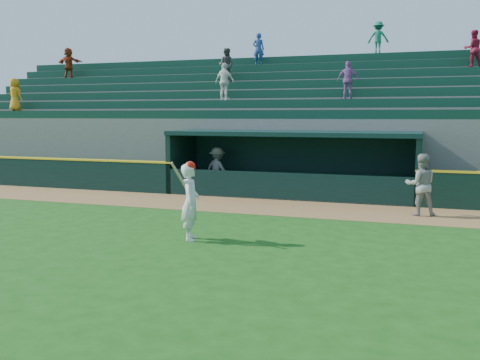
{
  "coord_description": "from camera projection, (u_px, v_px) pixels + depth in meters",
  "views": [
    {
      "loc": [
        4.72,
        -12.16,
        3.08
      ],
      "look_at": [
        0.0,
        1.6,
        1.3
      ],
      "focal_mm": 40.0,
      "sensor_mm": 36.0,
      "label": 1
    }
  ],
  "objects": [
    {
      "name": "dugout",
      "position": [
        294.0,
        160.0,
        20.66
      ],
      "size": [
        9.4,
        2.8,
        2.46
      ],
      "color": "slate",
      "rests_on": "ground"
    },
    {
      "name": "warning_track",
      "position": [
        272.0,
        207.0,
        17.91
      ],
      "size": [
        40.0,
        3.0,
        0.01
      ],
      "primitive_type": "cube",
      "color": "olive",
      "rests_on": "ground"
    },
    {
      "name": "field_wall_left",
      "position": [
        12.0,
        172.0,
        23.34
      ],
      "size": [
        15.5,
        0.3,
        1.2
      ],
      "primitive_type": "cube",
      "color": "black",
      "rests_on": "ground"
    },
    {
      "name": "wall_stripe_left",
      "position": [
        11.0,
        157.0,
        23.26
      ],
      "size": [
        15.5,
        0.32,
        0.06
      ],
      "primitive_type": "cube",
      "color": "yellow",
      "rests_on": "field_wall_left"
    },
    {
      "name": "stands",
      "position": [
        316.0,
        129.0,
        24.82
      ],
      "size": [
        34.5,
        6.25,
        7.46
      ],
      "color": "slate",
      "rests_on": "ground"
    },
    {
      "name": "dugout_player_inside",
      "position": [
        218.0,
        169.0,
        21.62
      ],
      "size": [
        1.31,
        1.03,
        1.78
      ],
      "primitive_type": "imported",
      "rotation": [
        0.0,
        0.0,
        2.78
      ],
      "color": "#9D9E99",
      "rests_on": "ground"
    },
    {
      "name": "batter_at_plate",
      "position": [
        190.0,
        201.0,
        13.14
      ],
      "size": [
        0.66,
        0.85,
        1.97
      ],
      "color": "white",
      "rests_on": "ground"
    },
    {
      "name": "ground",
      "position": [
        219.0,
        239.0,
        13.31
      ],
      "size": [
        120.0,
        120.0,
        0.0
      ],
      "primitive_type": "plane",
      "color": "#194C13",
      "rests_on": "ground"
    },
    {
      "name": "dugout_player_front",
      "position": [
        421.0,
        185.0,
        16.34
      ],
      "size": [
        1.05,
        0.9,
        1.9
      ],
      "primitive_type": "imported",
      "rotation": [
        0.0,
        0.0,
        3.35
      ],
      "color": "gray",
      "rests_on": "ground"
    }
  ]
}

